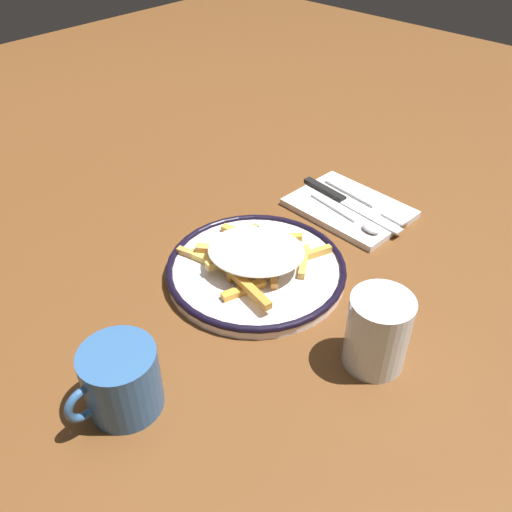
% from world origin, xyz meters
% --- Properties ---
extents(ground_plane, '(2.60, 2.60, 0.00)m').
position_xyz_m(ground_plane, '(0.00, 0.00, 0.00)').
color(ground_plane, brown).
extents(plate, '(0.26, 0.26, 0.02)m').
position_xyz_m(plate, '(0.00, 0.00, 0.01)').
color(plate, white).
rests_on(plate, ground_plane).
extents(fries_heap, '(0.20, 0.20, 0.04)m').
position_xyz_m(fries_heap, '(0.00, -0.01, 0.04)').
color(fries_heap, '#C2843C').
rests_on(fries_heap, plate).
extents(napkin, '(0.15, 0.20, 0.01)m').
position_xyz_m(napkin, '(-0.23, 0.00, 0.01)').
color(napkin, silver).
rests_on(napkin, ground_plane).
extents(fork, '(0.04, 0.18, 0.00)m').
position_xyz_m(fork, '(-0.26, 0.01, 0.01)').
color(fork, silver).
rests_on(fork, napkin).
extents(knife, '(0.04, 0.21, 0.01)m').
position_xyz_m(knife, '(-0.23, -0.02, 0.01)').
color(knife, black).
rests_on(knife, napkin).
extents(spoon, '(0.04, 0.15, 0.01)m').
position_xyz_m(spoon, '(-0.20, 0.04, 0.02)').
color(spoon, silver).
rests_on(spoon, napkin).
extents(water_glass, '(0.08, 0.08, 0.10)m').
position_xyz_m(water_glass, '(0.02, 0.22, 0.05)').
color(water_glass, silver).
rests_on(water_glass, ground_plane).
extents(coffee_mug, '(0.11, 0.09, 0.08)m').
position_xyz_m(coffee_mug, '(0.27, 0.05, 0.04)').
color(coffee_mug, '#305A90').
rests_on(coffee_mug, ground_plane).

